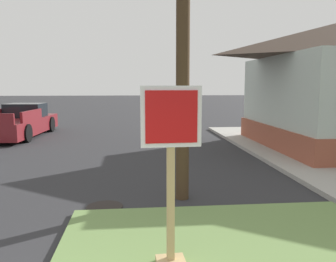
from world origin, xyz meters
The scene contains 4 objects.
sidewalk_strip centered at (6.10, 6.61, 0.06)m, with size 2.20×19.02×0.12m, color #9E9B93.
stop_sign centered at (1.50, 2.24, 1.18)m, with size 0.73×0.30×2.25m.
manhole_cover centered at (0.48, 4.67, 0.01)m, with size 0.70×0.70×0.02m, color black.
pickup_truck_maroon centered at (-4.14, 14.55, 0.62)m, with size 2.25×5.65×1.48m.
Camera 1 is at (1.07, -1.84, 2.33)m, focal length 36.95 mm.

